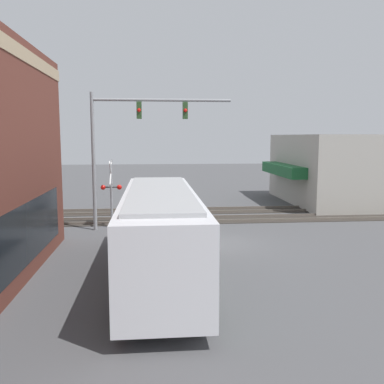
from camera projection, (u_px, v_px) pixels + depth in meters
name	position (u px, v px, depth m)	size (l,w,h in m)	color
ground_plane	(217.00, 244.00, 20.46)	(120.00, 120.00, 0.00)	#4C4C4F
shop_building	(349.00, 169.00, 33.31)	(11.18, 10.84, 5.26)	#B2ADA3
city_bus	(160.00, 230.00, 15.34)	(11.15, 2.59, 3.24)	silver
traffic_signal_gantry	(131.00, 131.00, 23.06)	(0.42, 7.56, 7.47)	gray
crossing_signal	(111.00, 187.00, 23.94)	(1.41, 1.18, 3.81)	gray
rail_track_near	(202.00, 220.00, 26.38)	(2.60, 60.00, 0.15)	#332D28
rail_track_far	(197.00, 211.00, 29.54)	(2.60, 60.00, 0.15)	#332D28
parked_car_silver	(156.00, 198.00, 31.03)	(4.77, 1.82, 1.46)	#B7B7BC
pedestrian_near_bus	(204.00, 235.00, 18.78)	(0.34, 0.34, 1.65)	#473828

